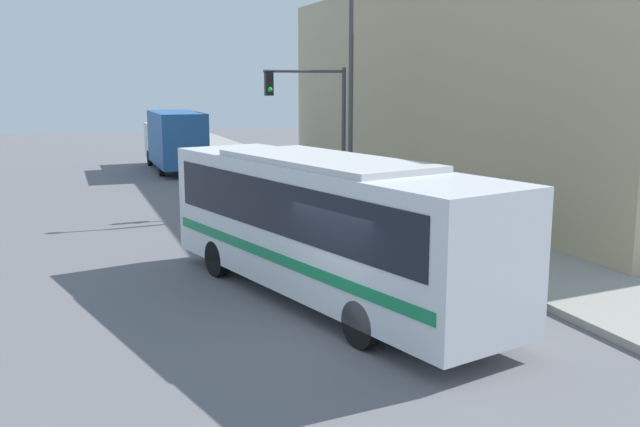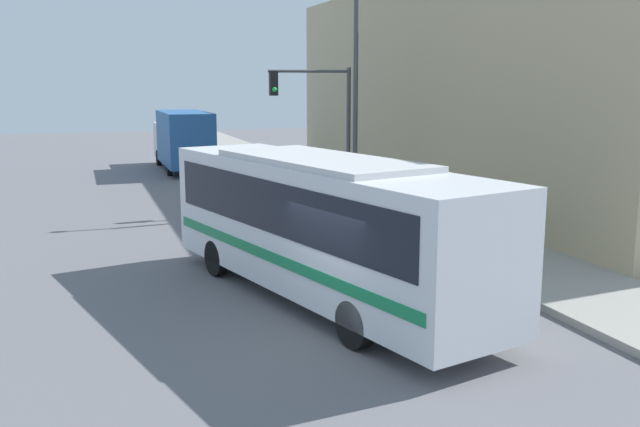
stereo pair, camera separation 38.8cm
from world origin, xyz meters
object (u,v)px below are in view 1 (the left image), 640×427
(fire_hydrant, at_px, (435,231))
(pedestrian_mid_block, at_px, (511,219))
(city_bus, at_px, (324,219))
(pedestrian_near_corner, at_px, (455,200))
(traffic_light_pole, at_px, (316,111))
(parking_meter, at_px, (392,199))
(delivery_truck, at_px, (174,139))
(street_lamp, at_px, (345,80))

(fire_hydrant, relative_size, pedestrian_mid_block, 0.42)
(city_bus, bearing_deg, pedestrian_near_corner, 25.63)
(fire_hydrant, height_order, traffic_light_pole, traffic_light_pole)
(pedestrian_mid_block, bearing_deg, fire_hydrant, 139.33)
(city_bus, relative_size, fire_hydrant, 14.80)
(traffic_light_pole, relative_size, parking_meter, 4.15)
(delivery_truck, height_order, traffic_light_pole, traffic_light_pole)
(street_lamp, bearing_deg, pedestrian_mid_block, -79.18)
(fire_hydrant, relative_size, traffic_light_pole, 0.14)
(fire_hydrant, distance_m, traffic_light_pole, 8.36)
(pedestrian_near_corner, bearing_deg, pedestrian_mid_block, -93.26)
(delivery_truck, xyz_separation_m, pedestrian_mid_block, (6.02, -22.72, -0.72))
(city_bus, xyz_separation_m, pedestrian_mid_block, (6.48, 2.20, -0.83))
(city_bus, relative_size, street_lamp, 1.29)
(traffic_light_pole, bearing_deg, pedestrian_mid_block, -73.87)
(city_bus, distance_m, fire_hydrant, 6.19)
(city_bus, xyz_separation_m, parking_meter, (4.84, 6.54, -0.84))
(delivery_truck, relative_size, pedestrian_mid_block, 5.00)
(pedestrian_near_corner, height_order, pedestrian_mid_block, pedestrian_mid_block)
(delivery_truck, xyz_separation_m, parking_meter, (4.38, -18.39, -0.73))
(pedestrian_near_corner, bearing_deg, street_lamp, 109.41)
(traffic_light_pole, relative_size, pedestrian_mid_block, 3.09)
(fire_hydrant, bearing_deg, parking_meter, 90.00)
(city_bus, relative_size, pedestrian_near_corner, 6.28)
(delivery_truck, bearing_deg, city_bus, -91.06)
(delivery_truck, relative_size, street_lamp, 1.03)
(fire_hydrant, height_order, pedestrian_mid_block, pedestrian_mid_block)
(street_lamp, distance_m, pedestrian_mid_block, 9.59)
(city_bus, xyz_separation_m, fire_hydrant, (4.84, 3.62, -1.34))
(street_lamp, bearing_deg, delivery_truck, 107.23)
(fire_hydrant, bearing_deg, pedestrian_mid_block, -40.67)
(delivery_truck, bearing_deg, street_lamp, -72.77)
(fire_hydrant, bearing_deg, traffic_light_pole, 97.29)
(city_bus, bearing_deg, delivery_truck, 74.62)
(city_bus, xyz_separation_m, delivery_truck, (0.46, 24.93, -0.10))
(delivery_truck, relative_size, traffic_light_pole, 1.62)
(fire_hydrant, distance_m, pedestrian_near_corner, 2.74)
(fire_hydrant, bearing_deg, street_lamp, 90.02)
(parking_meter, distance_m, street_lamp, 5.78)
(parking_meter, bearing_deg, street_lamp, 90.04)
(city_bus, distance_m, traffic_light_pole, 12.06)
(pedestrian_near_corner, distance_m, pedestrian_mid_block, 3.39)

